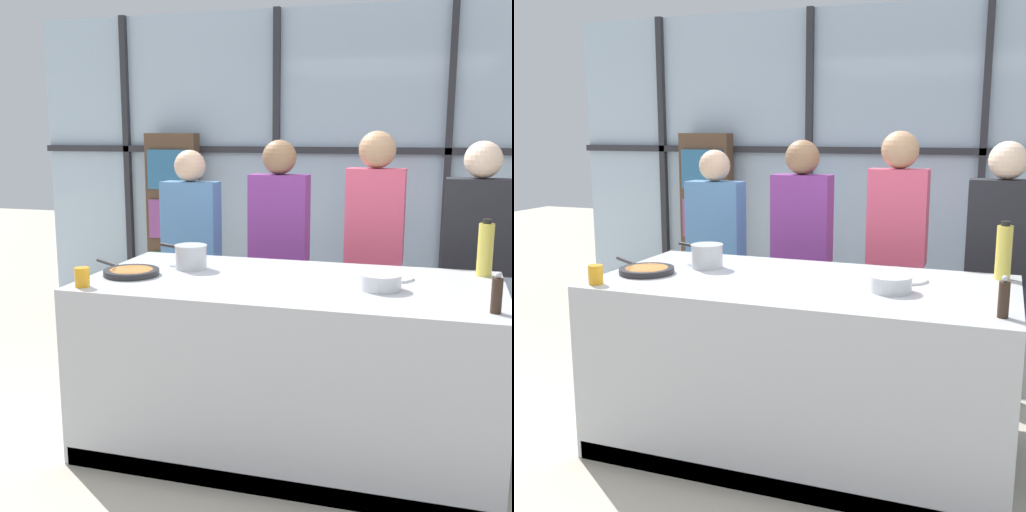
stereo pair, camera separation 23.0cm
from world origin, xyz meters
The scene contains 15 objects.
ground_plane centered at (0.00, 0.00, 0.00)m, with size 18.00×18.00×0.00m, color #BCB29E.
back_window_wall centered at (0.00, 2.68, 1.40)m, with size 6.40×0.10×2.80m.
bookshelf centered at (-1.76, 2.50, 0.85)m, with size 0.50×0.19×1.69m.
demo_island centered at (0.00, 0.00, 0.47)m, with size 2.16×1.07×0.94m.
spectator_far_left centered at (-0.97, 1.01, 0.90)m, with size 0.40×0.22×1.58m.
spectator_center_left centered at (-0.32, 1.01, 0.95)m, with size 0.40×0.23×1.65m.
spectator_center_right centered at (0.32, 1.01, 1.01)m, with size 0.38×0.24×1.71m.
spectator_far_right centered at (0.97, 1.01, 0.94)m, with size 0.43×0.23×1.65m.
frying_pan centered at (-0.87, -0.12, 0.96)m, with size 0.49×0.38×0.04m.
saucepan centered at (-0.62, 0.13, 1.01)m, with size 0.33×0.20×0.14m.
white_plate centered at (0.50, 0.19, 0.94)m, with size 0.24×0.24×0.01m, color white.
mixing_bowl centered at (0.47, -0.07, 0.98)m, with size 0.21×0.21×0.08m.
oil_bottle centered at (0.98, 0.40, 1.08)m, with size 0.08×0.08×0.31m.
pepper_grinder centered at (0.99, -0.36, 1.02)m, with size 0.05×0.05×0.18m.
juice_glass_near centered at (-0.98, -0.43, 0.99)m, with size 0.07×0.07×0.10m, color orange.
Camera 2 is at (0.97, -3.14, 1.71)m, focal length 45.00 mm.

